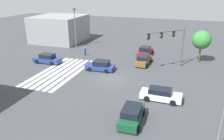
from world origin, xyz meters
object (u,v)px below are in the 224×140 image
Objects in this scene: car_1 at (145,51)px; car_4 at (100,66)px; tree_corner_a at (202,40)px; car_2 at (132,115)px; car_0 at (161,95)px; car_6 at (143,60)px; car_3 at (47,59)px; pedestrian at (85,51)px; traffic_signal_mast at (171,40)px; street_light_pole_b at (75,25)px.

car_1 is 10.84m from car_4.
tree_corner_a is (0.94, 9.17, 3.01)m from car_1.
car_0 is at bearing -22.93° from car_2.
car_6 is at bearing 111.21° from car_0.
pedestrian reaches higher than car_3.
traffic_signal_mast is 1.39× the size of car_4.
car_6 reaches higher than car_0.
traffic_signal_mast reaches higher than car_2.
tree_corner_a is (-4.03, 8.50, 3.01)m from car_6.
car_6 is (-4.69, 5.59, 0.05)m from car_4.
car_2 is at bearing 121.21° from car_4.
car_4 is at bearing 178.20° from car_3.
street_light_pole_b reaches higher than car_4.
traffic_signal_mast is at bearing -8.21° from car_2.
traffic_signal_mast is at bearing 91.66° from car_0.
car_2 is at bearing -6.38° from pedestrian.
car_0 is 11.69m from car_4.
car_3 is 1.06× the size of car_4.
car_1 reaches higher than car_3.
street_light_pole_b is (-0.99, -14.55, 3.93)m from car_1.
car_4 is (-6.49, -9.72, 0.03)m from car_0.
car_0 is (10.63, 0.14, -3.83)m from traffic_signal_mast.
car_4 is at bearing 42.13° from street_light_pole_b.
car_3 is (-11.80, -17.20, -0.03)m from car_2.
pedestrian is at bearing 42.57° from street_light_pole_b.
pedestrian reaches higher than car_2.
car_4 is at bearing 155.95° from car_1.
car_2 is 0.92× the size of car_6.
car_3 is 0.87× the size of tree_corner_a.
car_3 is 1.00× the size of car_6.
car_2 is 21.47m from tree_corner_a.
street_light_pole_b is 1.47× the size of tree_corner_a.
car_6 reaches higher than car_4.
car_1 is 21.41m from car_2.
car_3 is at bearing 161.62° from car_0.
street_light_pole_b is (-22.21, -17.35, 3.94)m from car_2.
car_1 is 0.93× the size of tree_corner_a.
traffic_signal_mast is at bearing 71.30° from street_light_pole_b.
car_3 is 11.14m from street_light_pole_b.
car_1 is 1.16× the size of car_2.
traffic_signal_mast is at bearing -44.53° from tree_corner_a.
traffic_signal_mast reaches higher than car_1.
street_light_pole_b is (-10.41, -0.16, 3.96)m from car_3.
car_0 is at bearing 48.47° from street_light_pole_b.
car_2 is 0.55× the size of street_light_pole_b.
traffic_signal_mast is 11.11m from car_4.
street_light_pole_b reaches higher than pedestrian.
car_4 is 0.56× the size of street_light_pole_b.
car_0 is 16.85m from car_1.
traffic_signal_mast is at bearing -159.19° from car_4.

